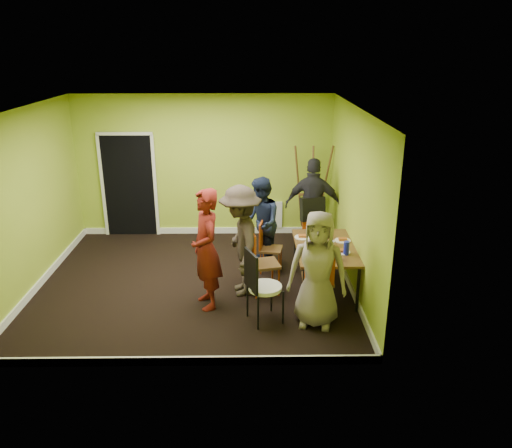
{
  "coord_description": "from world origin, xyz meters",
  "views": [
    {
      "loc": [
        0.89,
        -7.36,
        3.7
      ],
      "look_at": [
        0.99,
        0.0,
        1.01
      ],
      "focal_mm": 35.0,
      "sensor_mm": 36.0,
      "label": 1
    }
  ],
  "objects": [
    {
      "name": "person_left_far",
      "position": [
        1.08,
        0.62,
        0.8
      ],
      "size": [
        0.72,
        0.86,
        1.59
      ],
      "primitive_type": "imported",
      "rotation": [
        0.0,
        0.0,
        -1.41
      ],
      "color": "#151C34",
      "rests_on": "ground"
    },
    {
      "name": "dining_table",
      "position": [
        2.05,
        -0.3,
        0.7
      ],
      "size": [
        0.9,
        1.5,
        0.75
      ],
      "color": "black",
      "rests_on": "ground"
    },
    {
      "name": "plate_near_left",
      "position": [
        1.74,
        0.07,
        0.76
      ],
      "size": [
        0.26,
        0.26,
        0.01
      ],
      "primitive_type": "cylinder",
      "color": "white",
      "rests_on": "dining_table"
    },
    {
      "name": "easel",
      "position": [
        2.11,
        2.01,
        0.93
      ],
      "size": [
        0.75,
        0.71,
        1.88
      ],
      "color": "brown",
      "rests_on": "ground"
    },
    {
      "name": "chair_left_near",
      "position": [
        1.04,
        -0.36,
        0.58
      ],
      "size": [
        0.51,
        0.51,
        1.03
      ],
      "rotation": [
        0.0,
        0.0,
        -1.34
      ],
      "color": "#C24A12",
      "rests_on": "ground"
    },
    {
      "name": "cup_a",
      "position": [
        1.96,
        -0.47,
        0.8
      ],
      "size": [
        0.12,
        0.12,
        0.1
      ],
      "primitive_type": "imported",
      "color": "white",
      "rests_on": "dining_table"
    },
    {
      "name": "thermos",
      "position": [
        2.03,
        -0.23,
        0.85
      ],
      "size": [
        0.07,
        0.07,
        0.21
      ],
      "primitive_type": "cylinder",
      "color": "white",
      "rests_on": "dining_table"
    },
    {
      "name": "plate_wall_front",
      "position": [
        2.27,
        -0.54,
        0.76
      ],
      "size": [
        0.25,
        0.25,
        0.01
      ],
      "primitive_type": "cylinder",
      "color": "white",
      "rests_on": "dining_table"
    },
    {
      "name": "cup_b",
      "position": [
        2.15,
        -0.3,
        0.8
      ],
      "size": [
        0.1,
        0.1,
        0.09
      ],
      "primitive_type": "imported",
      "color": "white",
      "rests_on": "dining_table"
    },
    {
      "name": "ground",
      "position": [
        0.0,
        0.0,
        0.0
      ],
      "size": [
        5.0,
        5.0,
        0.0
      ],
      "primitive_type": "plane",
      "color": "black",
      "rests_on": "ground"
    },
    {
      "name": "plate_far_front",
      "position": [
        2.06,
        -0.78,
        0.76
      ],
      "size": [
        0.21,
        0.21,
        0.01
      ],
      "primitive_type": "cylinder",
      "color": "white",
      "rests_on": "dining_table"
    },
    {
      "name": "room_walls",
      "position": [
        -0.02,
        0.04,
        0.99
      ],
      "size": [
        5.04,
        4.54,
        2.82
      ],
      "color": "#99B62F",
      "rests_on": "ground"
    },
    {
      "name": "person_front_end",
      "position": [
        1.8,
        -1.29,
        0.82
      ],
      "size": [
        0.9,
        0.68,
        1.64
      ],
      "primitive_type": "imported",
      "rotation": [
        0.0,
        0.0,
        -0.22
      ],
      "color": "gray",
      "rests_on": "ground"
    },
    {
      "name": "plate_near_right",
      "position": [
        1.86,
        -0.77,
        0.76
      ],
      "size": [
        0.22,
        0.22,
        0.01
      ],
      "primitive_type": "cylinder",
      "color": "white",
      "rests_on": "dining_table"
    },
    {
      "name": "person_left_near",
      "position": [
        0.75,
        -0.35,
        0.86
      ],
      "size": [
        0.79,
        1.2,
        1.73
      ],
      "primitive_type": "imported",
      "rotation": [
        0.0,
        0.0,
        -1.43
      ],
      "color": "#322921",
      "rests_on": "ground"
    },
    {
      "name": "orange_bottle",
      "position": [
        1.97,
        -0.15,
        0.79
      ],
      "size": [
        0.04,
        0.04,
        0.07
      ],
      "primitive_type": "cylinder",
      "color": "#C24A12",
      "rests_on": "dining_table"
    },
    {
      "name": "plate_wall_back",
      "position": [
        2.36,
        -0.08,
        0.76
      ],
      "size": [
        0.25,
        0.25,
        0.01
      ],
      "primitive_type": "cylinder",
      "color": "white",
      "rests_on": "dining_table"
    },
    {
      "name": "chair_back_end",
      "position": [
        2.04,
        1.13,
        0.76
      ],
      "size": [
        0.56,
        0.62,
        1.08
      ],
      "rotation": [
        0.0,
        0.0,
        3.43
      ],
      "color": "#C24A12",
      "rests_on": "ground"
    },
    {
      "name": "blue_bottle",
      "position": [
        2.31,
        -0.62,
        0.85
      ],
      "size": [
        0.08,
        0.08,
        0.21
      ],
      "primitive_type": "cylinder",
      "color": "#1620A9",
      "rests_on": "dining_table"
    },
    {
      "name": "chair_left_far",
      "position": [
        1.18,
        0.43,
        0.49
      ],
      "size": [
        0.42,
        0.42,
        0.87
      ],
      "rotation": [
        0.0,
        0.0,
        -1.75
      ],
      "color": "#C24A12",
      "rests_on": "ground"
    },
    {
      "name": "glass_mid",
      "position": [
        1.92,
        -0.09,
        0.79
      ],
      "size": [
        0.06,
        0.06,
        0.09
      ],
      "primitive_type": "cylinder",
      "color": "black",
      "rests_on": "dining_table"
    },
    {
      "name": "chair_front_end",
      "position": [
        1.86,
        -1.01,
        0.6
      ],
      "size": [
        0.46,
        0.46,
        1.07
      ],
      "rotation": [
        0.0,
        0.0,
        -0.04
      ],
      "color": "#C24A12",
      "rests_on": "ground"
    },
    {
      "name": "glass_front",
      "position": [
        2.17,
        -0.82,
        0.79
      ],
      "size": [
        0.07,
        0.07,
        0.09
      ],
      "primitive_type": "cylinder",
      "color": "black",
      "rests_on": "dining_table"
    },
    {
      "name": "chair_bentwood",
      "position": [
        1.03,
        -1.22,
        0.59
      ],
      "size": [
        0.55,
        0.54,
        1.08
      ],
      "rotation": [
        0.0,
        0.0,
        -1.17
      ],
      "color": "black",
      "rests_on": "ground"
    },
    {
      "name": "person_standing",
      "position": [
        0.26,
        -0.75,
        0.9
      ],
      "size": [
        0.63,
        0.76,
        1.8
      ],
      "primitive_type": "imported",
      "rotation": [
        0.0,
        0.0,
        -1.22
      ],
      "color": "maroon",
      "rests_on": "ground"
    },
    {
      "name": "plate_far_back",
      "position": [
        2.07,
        0.25,
        0.76
      ],
      "size": [
        0.24,
        0.24,
        0.01
      ],
      "primitive_type": "cylinder",
      "color": "white",
      "rests_on": "dining_table"
    },
    {
      "name": "glass_back",
      "position": [
        2.14,
        0.1,
        0.79
      ],
      "size": [
        0.06,
        0.06,
        0.09
      ],
      "primitive_type": "cylinder",
      "color": "black",
      "rests_on": "dining_table"
    },
    {
      "name": "person_back_end",
      "position": [
        2.06,
        1.31,
        0.88
      ],
      "size": [
        1.1,
        0.62,
        1.77
      ],
      "primitive_type": "imported",
      "rotation": [
        0.0,
        0.0,
        2.95
      ],
      "color": "#232227",
      "rests_on": "ground"
    }
  ]
}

